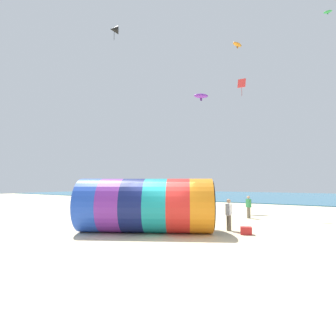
% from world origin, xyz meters
% --- Properties ---
extents(ground_plane, '(120.00, 120.00, 0.00)m').
position_xyz_m(ground_plane, '(0.00, 0.00, 0.00)').
color(ground_plane, beige).
extents(sea, '(120.00, 40.00, 0.10)m').
position_xyz_m(sea, '(0.00, 41.78, 0.05)').
color(sea, teal).
rests_on(sea, ground).
extents(giant_inflatable_tube, '(7.05, 5.62, 2.67)m').
position_xyz_m(giant_inflatable_tube, '(-1.18, 0.02, 1.33)').
color(giant_inflatable_tube, blue).
rests_on(giant_inflatable_tube, ground).
extents(kite_handler, '(0.24, 0.36, 1.63)m').
position_xyz_m(kite_handler, '(2.09, 2.75, 0.83)').
color(kite_handler, '#726651').
rests_on(kite_handler, ground).
extents(kite_red_diamond, '(0.69, 0.50, 1.53)m').
position_xyz_m(kite_red_diamond, '(0.25, 10.81, 10.76)').
color(kite_red_diamond, red).
extents(kite_green_parafoil, '(0.70, 0.30, 0.35)m').
position_xyz_m(kite_green_parafoil, '(6.34, 16.34, 17.76)').
color(kite_green_parafoil, green).
extents(kite_purple_parafoil, '(1.41, 1.32, 0.72)m').
position_xyz_m(kite_purple_parafoil, '(-4.39, 12.52, 11.08)').
color(kite_purple_parafoil, purple).
extents(kite_orange_parafoil, '(0.86, 1.27, 0.61)m').
position_xyz_m(kite_orange_parafoil, '(-1.51, 15.03, 16.56)').
color(kite_orange_parafoil, orange).
extents(kite_black_delta, '(0.96, 0.96, 1.26)m').
position_xyz_m(kite_black_delta, '(-8.32, 4.55, 15.18)').
color(kite_black_delta, black).
extents(bystander_mid_beach, '(0.42, 0.40, 1.56)m').
position_xyz_m(bystander_mid_beach, '(1.45, 8.18, 0.79)').
color(bystander_mid_beach, '#726651').
rests_on(bystander_mid_beach, ground).
extents(cooler_box, '(0.61, 0.52, 0.36)m').
position_xyz_m(cooler_box, '(3.14, 2.24, 0.18)').
color(cooler_box, red).
rests_on(cooler_box, ground).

